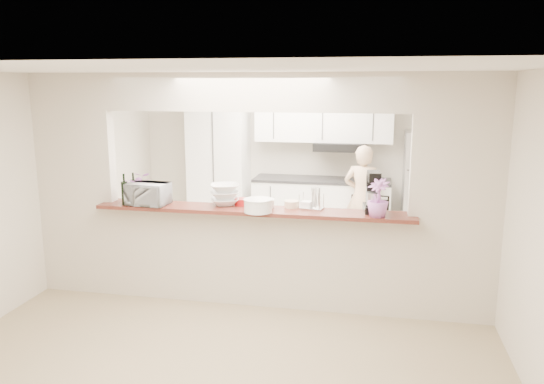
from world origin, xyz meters
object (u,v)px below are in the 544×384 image
(stand_mixer, at_px, (373,194))
(person, at_px, (362,198))
(refrigerator, at_px, (429,189))
(toaster_oven, at_px, (148,194))

(stand_mixer, relative_size, person, 0.28)
(stand_mixer, bearing_deg, refrigerator, 72.77)
(refrigerator, distance_m, toaster_oven, 4.23)
(refrigerator, distance_m, person, 1.04)
(refrigerator, bearing_deg, stand_mixer, -107.23)
(person, bearing_deg, toaster_oven, 57.89)
(toaster_oven, distance_m, person, 3.28)
(toaster_oven, xyz_separation_m, stand_mixer, (2.40, 0.16, 0.07))
(stand_mixer, distance_m, person, 2.26)
(toaster_oven, relative_size, stand_mixer, 1.03)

